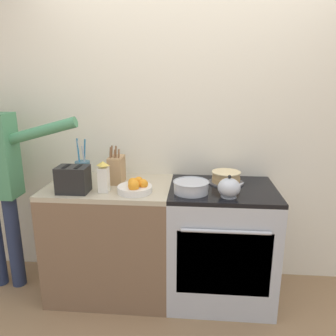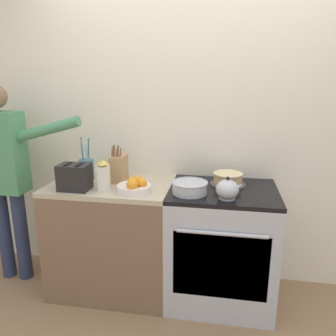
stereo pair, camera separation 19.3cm
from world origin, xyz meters
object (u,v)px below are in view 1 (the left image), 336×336
(utensil_crock, at_px, (83,170))
(toaster, at_px, (73,179))
(layer_cake, at_px, (226,178))
(tea_kettle, at_px, (229,188))
(knife_block, at_px, (117,169))
(stove_range, at_px, (220,243))
(fruit_bowl, at_px, (135,187))
(mixing_bowl, at_px, (191,187))
(milk_carton, at_px, (104,177))

(utensil_crock, relative_size, toaster, 1.46)
(layer_cake, relative_size, tea_kettle, 1.43)
(knife_block, bearing_deg, tea_kettle, -16.80)
(stove_range, xyz_separation_m, fruit_bowl, (-0.62, -0.16, 0.49))
(mixing_bowl, bearing_deg, knife_block, 161.79)
(mixing_bowl, height_order, toaster, toaster)
(knife_block, relative_size, utensil_crock, 0.86)
(layer_cake, height_order, fruit_bowl, fruit_bowl)
(layer_cake, distance_m, fruit_bowl, 0.71)
(tea_kettle, bearing_deg, utensil_crock, 166.76)
(layer_cake, xyz_separation_m, milk_carton, (-0.88, -0.28, 0.06))
(layer_cake, xyz_separation_m, tea_kettle, (-0.00, -0.31, 0.02))
(utensil_crock, distance_m, milk_carton, 0.33)
(utensil_crock, xyz_separation_m, toaster, (0.02, -0.26, 0.01))
(utensil_crock, bearing_deg, fruit_bowl, -26.58)
(knife_block, height_order, milk_carton, knife_block)
(stove_range, height_order, milk_carton, milk_carton)
(stove_range, height_order, fruit_bowl, fruit_bowl)
(tea_kettle, height_order, utensil_crock, utensil_crock)
(layer_cake, bearing_deg, mixing_bowl, -137.19)
(stove_range, xyz_separation_m, toaster, (-1.06, -0.18, 0.54))
(stove_range, distance_m, toaster, 1.20)
(tea_kettle, bearing_deg, stove_range, 97.78)
(stove_range, relative_size, utensil_crock, 2.65)
(tea_kettle, bearing_deg, knife_block, 163.20)
(stove_range, bearing_deg, layer_cake, 75.60)
(stove_range, xyz_separation_m, layer_cake, (0.03, 0.12, 0.49))
(layer_cake, height_order, toaster, toaster)
(mixing_bowl, xyz_separation_m, knife_block, (-0.57, 0.19, 0.06))
(toaster, relative_size, milk_carton, 1.04)
(layer_cake, bearing_deg, stove_range, -104.40)
(stove_range, relative_size, knife_block, 3.10)
(milk_carton, bearing_deg, toaster, -173.08)
(layer_cake, bearing_deg, fruit_bowl, -157.24)
(mixing_bowl, bearing_deg, milk_carton, -176.85)
(layer_cake, relative_size, fruit_bowl, 1.09)
(fruit_bowl, bearing_deg, milk_carton, -179.14)
(utensil_crock, height_order, toaster, utensil_crock)
(tea_kettle, relative_size, knife_block, 0.65)
(mixing_bowl, bearing_deg, layer_cake, 42.81)
(knife_block, distance_m, milk_carton, 0.23)
(mixing_bowl, bearing_deg, stove_range, 28.34)
(knife_block, bearing_deg, layer_cake, 3.73)
(stove_range, xyz_separation_m, knife_block, (-0.81, 0.06, 0.55))
(layer_cake, xyz_separation_m, fruit_bowl, (-0.65, -0.27, -0.00))
(mixing_bowl, bearing_deg, utensil_crock, 166.87)
(milk_carton, bearing_deg, utensil_crock, 135.03)
(utensil_crock, bearing_deg, mixing_bowl, -13.13)
(mixing_bowl, bearing_deg, tea_kettle, -13.59)
(milk_carton, bearing_deg, knife_block, 80.05)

